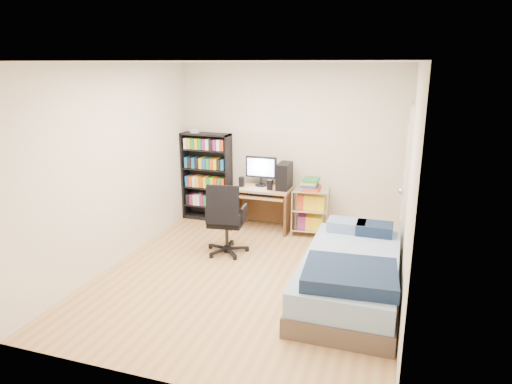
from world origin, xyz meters
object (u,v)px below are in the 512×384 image
(bed, at_px, (350,275))
(office_chair, at_px, (226,231))
(media_shelf, at_px, (207,176))
(computer_desk, at_px, (268,191))

(bed, bearing_deg, office_chair, 158.28)
(media_shelf, relative_size, computer_desk, 1.32)
(office_chair, bearing_deg, bed, -29.16)
(office_chair, distance_m, bed, 1.86)
(media_shelf, distance_m, bed, 3.25)
(bed, bearing_deg, computer_desk, 129.30)
(computer_desk, height_order, bed, computer_desk)
(office_chair, bearing_deg, media_shelf, 115.85)
(media_shelf, bearing_deg, computer_desk, -8.14)
(media_shelf, relative_size, office_chair, 1.49)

